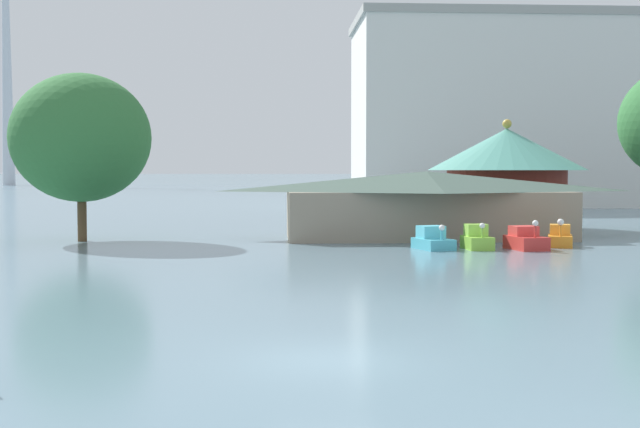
% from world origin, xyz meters
% --- Properties ---
extents(ground_plane, '(2000.00, 2000.00, 0.00)m').
position_xyz_m(ground_plane, '(0.00, 0.00, 0.00)').
color(ground_plane, slate).
extents(pedal_boat_cyan, '(2.27, 2.89, 1.47)m').
position_xyz_m(pedal_boat_cyan, '(7.90, 27.43, 0.52)').
color(pedal_boat_cyan, '#4CB7CC').
rests_on(pedal_boat_cyan, ground).
extents(pedal_boat_lime, '(1.50, 2.35, 1.56)m').
position_xyz_m(pedal_boat_lime, '(10.43, 27.29, 0.57)').
color(pedal_boat_lime, '#8CCC3F').
rests_on(pedal_boat_lime, ground).
extents(pedal_boat_red, '(2.09, 2.84, 1.74)m').
position_xyz_m(pedal_boat_red, '(13.17, 26.98, 0.54)').
color(pedal_boat_red, red).
rests_on(pedal_boat_red, ground).
extents(pedal_boat_orange, '(2.01, 2.64, 1.71)m').
position_xyz_m(pedal_boat_orange, '(15.73, 28.59, 0.53)').
color(pedal_boat_orange, orange).
rests_on(pedal_boat_orange, ground).
extents(boathouse, '(19.83, 8.83, 4.45)m').
position_xyz_m(boathouse, '(8.97, 35.27, 2.33)').
color(boathouse, gray).
rests_on(boathouse, ground).
extents(green_roof_pavilion, '(11.85, 11.85, 8.35)m').
position_xyz_m(green_roof_pavilion, '(16.41, 42.33, 4.37)').
color(green_roof_pavilion, '#993328').
rests_on(green_roof_pavilion, ground).
extents(shoreline_tree_tall_left, '(8.79, 8.79, 10.63)m').
position_xyz_m(shoreline_tree_tall_left, '(-13.31, 34.00, 6.56)').
color(shoreline_tree_tall_left, brown).
rests_on(shoreline_tree_tall_left, ground).
extents(background_building_block, '(37.76, 18.26, 23.62)m').
position_xyz_m(background_building_block, '(28.14, 85.14, 11.83)').
color(background_building_block, silver).
rests_on(background_building_block, ground).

